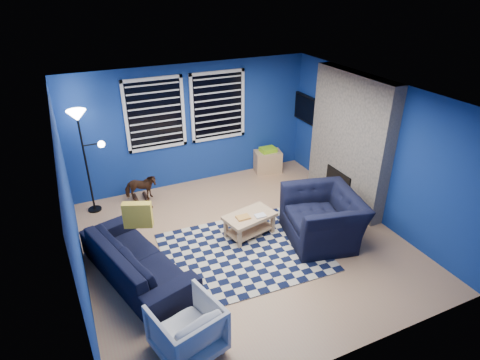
# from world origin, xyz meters

# --- Properties ---
(floor) EXTENTS (5.00, 5.00, 0.00)m
(floor) POSITION_xyz_m (0.00, 0.00, 0.00)
(floor) COLOR tan
(floor) RESTS_ON ground
(ceiling) EXTENTS (5.00, 5.00, 0.00)m
(ceiling) POSITION_xyz_m (0.00, 0.00, 2.50)
(ceiling) COLOR white
(ceiling) RESTS_ON wall_back
(wall_back) EXTENTS (5.00, 0.00, 5.00)m
(wall_back) POSITION_xyz_m (0.00, 2.50, 1.25)
(wall_back) COLOR navy
(wall_back) RESTS_ON floor
(wall_left) EXTENTS (0.00, 5.00, 5.00)m
(wall_left) POSITION_xyz_m (-2.50, 0.00, 1.25)
(wall_left) COLOR navy
(wall_left) RESTS_ON floor
(wall_right) EXTENTS (0.00, 5.00, 5.00)m
(wall_right) POSITION_xyz_m (2.50, 0.00, 1.25)
(wall_right) COLOR navy
(wall_right) RESTS_ON floor
(fireplace) EXTENTS (0.65, 2.00, 2.50)m
(fireplace) POSITION_xyz_m (2.36, 0.50, 1.20)
(fireplace) COLOR gray
(fireplace) RESTS_ON floor
(window_left) EXTENTS (1.17, 0.06, 1.42)m
(window_left) POSITION_xyz_m (-0.75, 2.46, 1.60)
(window_left) COLOR black
(window_left) RESTS_ON wall_back
(window_right) EXTENTS (1.17, 0.06, 1.42)m
(window_right) POSITION_xyz_m (0.55, 2.46, 1.60)
(window_right) COLOR black
(window_right) RESTS_ON wall_back
(tv) EXTENTS (0.07, 1.00, 0.58)m
(tv) POSITION_xyz_m (2.45, 2.00, 1.40)
(tv) COLOR black
(tv) RESTS_ON wall_right
(rug) EXTENTS (2.59, 2.11, 0.02)m
(rug) POSITION_xyz_m (-0.12, -0.23, 0.01)
(rug) COLOR black
(rug) RESTS_ON floor
(sofa) EXTENTS (2.28, 1.40, 0.62)m
(sofa) POSITION_xyz_m (-1.78, -0.10, 0.31)
(sofa) COLOR black
(sofa) RESTS_ON floor
(armchair_big) EXTENTS (1.48, 1.36, 0.83)m
(armchair_big) POSITION_xyz_m (1.23, -0.42, 0.41)
(armchair_big) COLOR black
(armchair_big) RESTS_ON floor
(armchair_bent) EXTENTS (0.90, 0.91, 0.68)m
(armchair_bent) POSITION_xyz_m (-1.52, -1.66, 0.34)
(armchair_bent) COLOR gray
(armchair_bent) RESTS_ON floor
(rocking_horse) EXTENTS (0.42, 0.66, 0.52)m
(rocking_horse) POSITION_xyz_m (-1.27, 2.03, 0.33)
(rocking_horse) COLOR #4B2918
(rocking_horse) RESTS_ON floor
(coffee_table) EXTENTS (0.94, 0.66, 0.43)m
(coffee_table) POSITION_xyz_m (0.17, 0.16, 0.29)
(coffee_table) COLOR tan
(coffee_table) RESTS_ON rug
(cabinet) EXTENTS (0.64, 0.50, 0.57)m
(cabinet) POSITION_xyz_m (1.63, 2.25, 0.25)
(cabinet) COLOR tan
(cabinet) RESTS_ON floor
(floor_lamp) EXTENTS (0.53, 0.33, 1.96)m
(floor_lamp) POSITION_xyz_m (-2.13, 2.12, 1.61)
(floor_lamp) COLOR black
(floor_lamp) RESTS_ON floor
(throw_pillow) EXTENTS (0.44, 0.28, 0.40)m
(throw_pillow) POSITION_xyz_m (-1.63, 0.27, 0.82)
(throw_pillow) COLOR gold
(throw_pillow) RESTS_ON sofa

